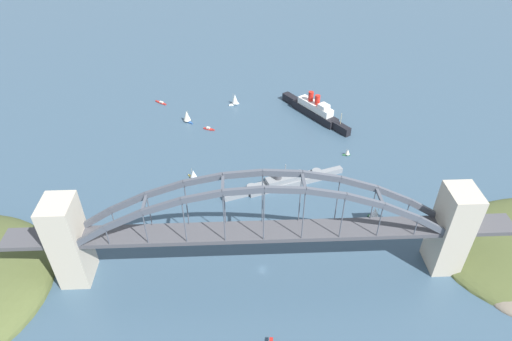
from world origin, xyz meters
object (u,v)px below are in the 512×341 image
Objects in this scene: small_boat_7 at (348,152)px; small_boat_4 at (375,213)px; small_boat_3 at (209,129)px; small_boat_6 at (187,116)px; harbor_arch_bridge at (263,233)px; small_boat_2 at (193,174)px; small_boat_1 at (161,103)px; small_boat_5 at (221,228)px; naval_cruiser at (284,182)px; ocean_liner at (315,110)px; small_boat_0 at (235,99)px.

small_boat_4 is at bearing -88.45° from small_boat_7.
small_boat_3 is 0.83× the size of small_boat_6.
harbor_arch_bridge is 33.41× the size of small_boat_2.
small_boat_7 is at bearing -21.52° from small_boat_3.
small_boat_7 is (-1.89, 69.81, -1.89)m from small_boat_4.
small_boat_3 is (7.75, 64.94, -2.93)m from small_boat_2.
small_boat_7 is (150.84, -89.02, 2.21)m from small_boat_1.
naval_cruiser is at bearing 45.98° from small_boat_5.
ocean_liner is at bearing 105.12° from small_boat_7.
small_boat_2 is 65.46m from small_boat_3.
ocean_liner reaches higher than small_boat_1.
small_boat_1 is at bearing 112.46° from harbor_arch_bridge.
naval_cruiser is 10.90× the size of small_boat_5.
small_boat_1 is at bearing 128.50° from small_boat_6.
harbor_arch_bridge reaches higher than small_boat_7.
ocean_liner is 6.10× the size of small_boat_6.
small_boat_3 is at bearing 83.19° from small_boat_2.
harbor_arch_bridge reaches higher than small_boat_5.
naval_cruiser is 63.20m from small_boat_2.
small_boat_1 is (-66.88, 5.27, -4.72)m from small_boat_0.
small_boat_4 reaches higher than small_boat_3.
small_boat_4 is 0.90× the size of small_boat_6.
small_boat_1 is 1.40× the size of small_boat_5.
ocean_liner reaches higher than small_boat_4.
small_boat_2 is (37.39, -112.26, 3.03)m from small_boat_1.
small_boat_1 is 220.39m from small_boat_4.
small_boat_7 is (124.32, -55.68, -2.44)m from small_boat_6.
small_boat_1 is at bearing 109.27° from small_boat_5.
small_boat_0 is (-14.12, 190.65, -22.67)m from harbor_arch_bridge.
ocean_liner is 8.95× the size of small_boat_2.
small_boat_3 is at bearing 103.57° from harbor_arch_bridge.
small_boat_4 is 69.86m from small_boat_7.
small_boat_2 is 0.68× the size of small_boat_6.
small_boat_3 is at bearing -46.36° from small_boat_1.
harbor_arch_bridge reaches higher than small_boat_3.
small_boat_3 is (45.14, -47.33, 0.10)m from small_boat_1.
small_boat_3 is at bearing -117.34° from small_boat_0.
small_boat_5 is (-94.69, -7.23, -1.17)m from small_boat_4.
naval_cruiser is at bearing 75.65° from harbor_arch_bridge.
small_boat_0 is 1.49× the size of small_boat_2.
small_boat_4 is at bearing -44.83° from small_boat_6.
naval_cruiser is 61.42m from small_boat_7.
small_boat_6 is (-10.87, 78.92, 1.62)m from small_boat_2.
naval_cruiser reaches higher than small_boat_7.
ocean_liner reaches higher than naval_cruiser.
harbor_arch_bridge is at bearing -107.92° from ocean_liner.
small_boat_4 is at bearing 27.34° from harbor_arch_bridge.
small_boat_2 is 79.68m from small_boat_6.
small_boat_0 is 49.16m from small_boat_6.
small_boat_2 reaches higher than small_boat_7.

